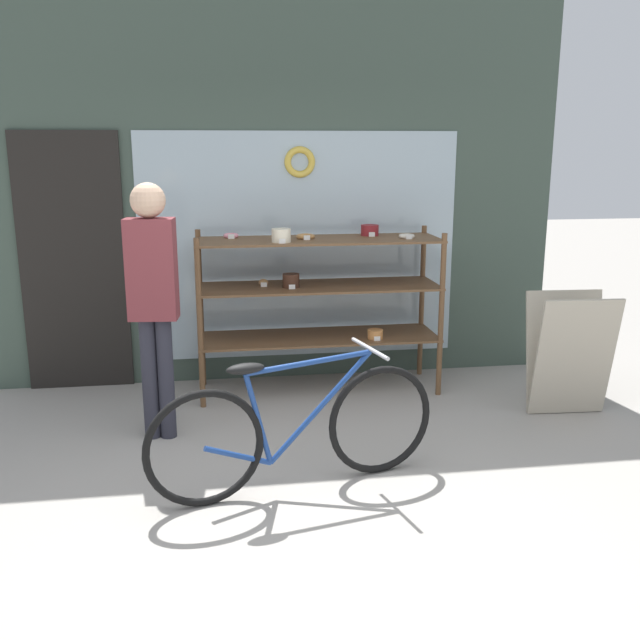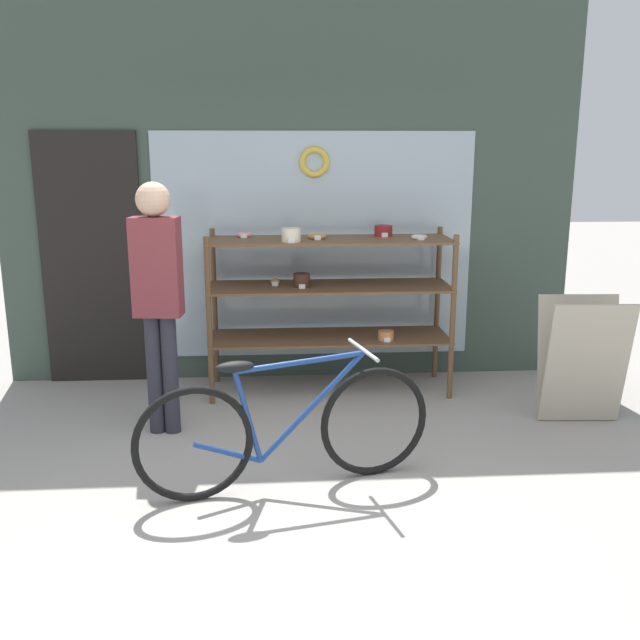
# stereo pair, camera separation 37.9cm
# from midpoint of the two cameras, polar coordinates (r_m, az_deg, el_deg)

# --- Properties ---
(ground_plane) EXTENTS (30.00, 30.00, 0.00)m
(ground_plane) POSITION_cam_midpoint_polar(r_m,az_deg,el_deg) (4.02, 1.61, -15.76)
(ground_plane) COLOR gray
(storefront_facade) EXTENTS (4.83, 0.13, 3.37)m
(storefront_facade) POSITION_cam_midpoint_polar(r_m,az_deg,el_deg) (6.05, -1.05, 10.47)
(storefront_facade) COLOR #3D4C42
(storefront_facade) RESTS_ON ground_plane
(display_case) EXTENTS (1.94, 0.59, 1.36)m
(display_case) POSITION_cam_midpoint_polar(r_m,az_deg,el_deg) (5.75, 2.67, 2.56)
(display_case) COLOR brown
(display_case) RESTS_ON ground_plane
(bicycle) EXTENTS (1.75, 0.58, 0.82)m
(bicycle) POSITION_cam_midpoint_polar(r_m,az_deg,el_deg) (4.21, -0.11, -8.74)
(bicycle) COLOR black
(bicycle) RESTS_ON ground_plane
(sandwich_board) EXTENTS (0.61, 0.41, 0.92)m
(sandwich_board) POSITION_cam_midpoint_polar(r_m,az_deg,el_deg) (5.58, 22.10, -3.05)
(sandwich_board) COLOR #B2A893
(sandwich_board) RESTS_ON ground_plane
(pedestrian) EXTENTS (0.34, 0.23, 1.75)m
(pedestrian) POSITION_cam_midpoint_polar(r_m,az_deg,el_deg) (4.91, -10.72, 2.54)
(pedestrian) COLOR #282833
(pedestrian) RESTS_ON ground_plane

